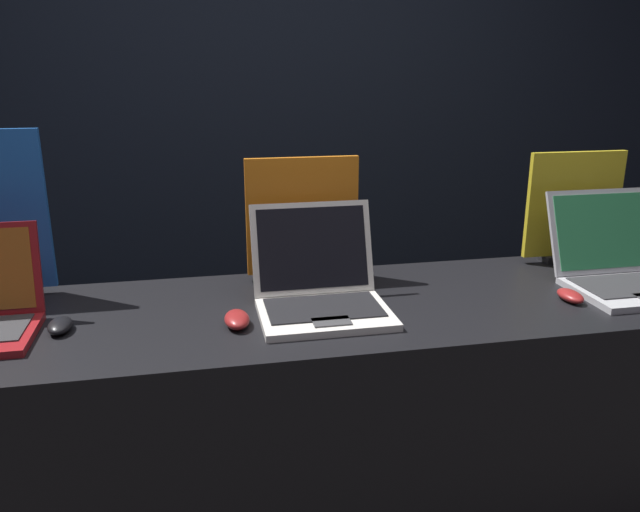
% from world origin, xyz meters
% --- Properties ---
extents(wall_back, '(8.00, 0.05, 2.80)m').
position_xyz_m(wall_back, '(0.00, 1.80, 1.40)').
color(wall_back, black).
rests_on(wall_back, ground_plane).
extents(display_counter, '(2.38, 0.67, 0.85)m').
position_xyz_m(display_counter, '(0.00, 0.33, 0.43)').
color(display_counter, black).
rests_on(display_counter, ground_plane).
extents(mouse_front, '(0.06, 0.11, 0.03)m').
position_xyz_m(mouse_front, '(-0.70, 0.29, 0.87)').
color(mouse_front, black).
rests_on(mouse_front, display_counter).
extents(laptop_middle, '(0.36, 0.37, 0.28)m').
position_xyz_m(laptop_middle, '(0.00, 0.31, 0.92)').
color(laptop_middle, silver).
rests_on(laptop_middle, display_counter).
extents(mouse_middle, '(0.07, 0.12, 0.04)m').
position_xyz_m(mouse_middle, '(-0.24, 0.24, 0.87)').
color(mouse_middle, maroon).
rests_on(mouse_middle, display_counter).
extents(promo_stand_middle, '(0.36, 0.07, 0.39)m').
position_xyz_m(promo_stand_middle, '(0.00, 0.59, 1.04)').
color(promo_stand_middle, black).
rests_on(promo_stand_middle, display_counter).
extents(laptop_back, '(0.35, 0.39, 0.28)m').
position_xyz_m(laptop_back, '(0.96, 0.31, 0.92)').
color(laptop_back, '#B7B7BC').
rests_on(laptop_back, display_counter).
extents(mouse_back, '(0.06, 0.11, 0.03)m').
position_xyz_m(mouse_back, '(0.73, 0.22, 0.87)').
color(mouse_back, maroon).
rests_on(mouse_back, display_counter).
extents(promo_stand_back, '(0.35, 0.07, 0.39)m').
position_xyz_m(promo_stand_back, '(0.96, 0.59, 1.04)').
color(promo_stand_back, black).
rests_on(promo_stand_back, display_counter).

